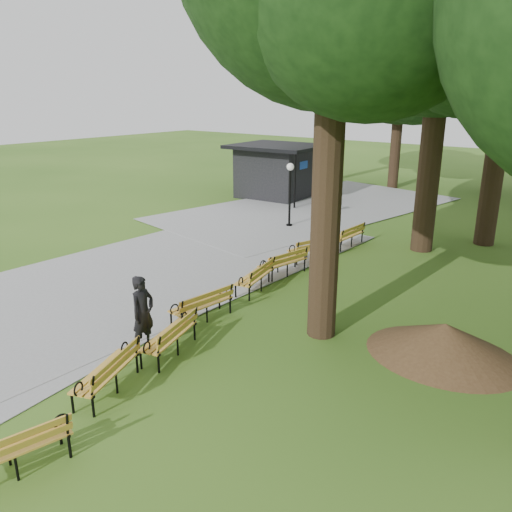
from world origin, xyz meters
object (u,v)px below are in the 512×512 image
Objects in this scene: lamp_post at (290,181)px; bench_5 at (283,263)px; bench_3 at (201,304)px; person at (143,313)px; bench_0 at (11,449)px; bench_2 at (169,336)px; bench_1 at (106,372)px; bench_4 at (255,277)px; bench_7 at (347,236)px; bench_6 at (311,248)px; kiosk at (275,171)px; dirt_mound at (444,340)px.

bench_5 is at bearing -57.59° from lamp_post.
lamp_post is 1.48× the size of bench_3.
bench_0 is at bearing -165.95° from person.
bench_2 is 1.91m from bench_3.
bench_3 is (-0.86, 3.62, 0.00)m from bench_1.
bench_4 is (-1.07, 6.15, 0.00)m from bench_1.
bench_6 is at bearing -3.39° from bench_7.
person is at bearing -9.31° from bench_4.
lamp_post reaches higher than bench_3.
bench_3 is 4.14m from bench_5.
bench_0 is (1.55, -3.99, -0.46)m from person.
person reaches higher than bench_6.
bench_5 is (7.87, -10.46, -1.05)m from kiosk.
bench_0 is (9.78, -20.54, -1.05)m from kiosk.
bench_1 is 1.00× the size of bench_3.
kiosk is 6.75m from lamp_post.
bench_6 is at bearing -157.68° from bench_0.
kiosk is at bearing -175.20° from bench_1.
bench_2 is 10.15m from bench_7.
bench_6 is 2.27m from bench_7.
person reaches higher than bench_2.
bench_3 is 1.00× the size of bench_7.
kiosk is at bearing -159.26° from bench_4.
bench_3 is at bearing 171.73° from bench_1.
bench_4 is 1.61m from bench_5.
person is 0.62× the size of dirt_mound.
bench_3 is at bearing -68.62° from lamp_post.
person is 18.50m from kiosk.
bench_5 is at bearing 0.78° from bench_7.
lamp_post is at bearing -148.26° from bench_0.
kiosk is at bearing 131.32° from lamp_post.
bench_1 is at bearing 25.21° from bench_6.
lamp_post is 8.01m from bench_4.
person is 0.95× the size of bench_3.
bench_2 reaches higher than dirt_mound.
bench_5 is at bearing -169.12° from bench_3.
person is 0.95× the size of bench_6.
bench_2 and bench_6 have the same top height.
bench_1 and bench_4 have the same top height.
bench_6 reaches higher than dirt_mound.
bench_5 is at bearing 170.64° from bench_4.
bench_6 is (-1.29, 9.69, 0.00)m from bench_1.
kiosk reaches higher than bench_1.
bench_1 is 12.00m from bench_7.
kiosk reaches higher than bench_5.
bench_1 is at bearing -161.40° from person.
bench_0 is 4.28m from bench_2.
kiosk is at bearing 137.66° from dirt_mound.
bench_2 is 1.00× the size of bench_5.
bench_0 is 12.20m from bench_6.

